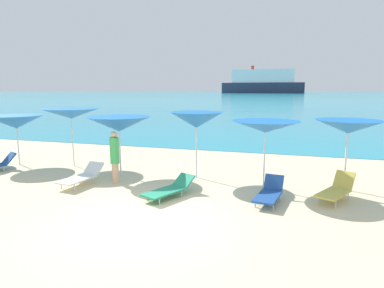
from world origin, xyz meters
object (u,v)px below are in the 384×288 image
Objects in this scene: umbrella_2 at (71,114)px; lounge_chair_6 at (336,189)px; lounge_chair_5 at (169,189)px; beachgoer_2 at (115,155)px; lounge_chair_4 at (269,193)px; umbrella_4 at (196,120)px; umbrella_1 at (16,122)px; umbrella_6 at (348,127)px; cruise_ship at (262,83)px; umbrella_5 at (266,127)px; lounge_chair_2 at (82,176)px; umbrella_3 at (119,124)px.

lounge_chair_6 is at bearing -8.59° from umbrella_2.
lounge_chair_5 is 2.48m from beachgoer_2.
umbrella_2 reaches higher than beachgoer_2.
beachgoer_2 is at bearing -175.77° from lounge_chair_4.
umbrella_4 reaches higher than lounge_chair_4.
umbrella_1 is 1.30× the size of beachgoer_2.
beachgoer_2 is (2.86, -1.66, -1.20)m from umbrella_2.
cruise_ship is (-23.87, 257.38, 6.29)m from umbrella_6.
umbrella_4 is 1.01× the size of umbrella_5.
umbrella_6 is 1.36× the size of lounge_chair_6.
umbrella_6 is at bearing 48.33° from lounge_chair_5.
cruise_ship is (-15.72, 259.27, 7.97)m from lounge_chair_2.
lounge_chair_4 is at bearing -81.82° from cruise_ship.
lounge_chair_5 is (3.19, -0.33, -0.04)m from lounge_chair_2.
umbrella_5 is 2.16m from lounge_chair_4.
cruise_ship is (-21.46, 257.88, 6.31)m from umbrella_5.
umbrella_5 is 1.27× the size of lounge_chair_5.
umbrella_5 is 1.51× the size of lounge_chair_4.
beachgoer_2 is (-2.24, 0.83, 0.69)m from lounge_chair_5.
umbrella_2 is 5.27m from umbrella_4.
umbrella_3 reaches higher than umbrella_1.
lounge_chair_4 is 5.10m from beachgoer_2.
lounge_chair_5 is at bearing 1.14° from lounge_chair_2.
lounge_chair_4 is 1.90m from lounge_chair_6.
beachgoer_2 reaches higher than lounge_chair_4.
beachgoer_2 is at bearing -176.23° from lounge_chair_5.
umbrella_3 is 7.54m from umbrella_6.
umbrella_3 is 0.04× the size of cruise_ship.
umbrella_6 reaches higher than lounge_chair_2.
lounge_chair_2 is at bearing -166.43° from umbrella_5.
beachgoer_2 is at bearing -169.11° from umbrella_6.
umbrella_1 is 0.03× the size of cruise_ship.
umbrella_2 is 7.68m from umbrella_5.
umbrella_5 reaches higher than lounge_chair_4.
umbrella_5 is at bearing -12.49° from umbrella_4.
umbrella_3 is 1.44× the size of lounge_chair_6.
umbrella_2 is 1.03× the size of umbrella_5.
cruise_ship reaches higher than umbrella_1.
umbrella_6 is (4.79, -0.02, -0.08)m from umbrella_4.
lounge_chair_4 is at bearing -9.37° from umbrella_1.
lounge_chair_6 is at bearing 29.72° from lounge_chair_4.
umbrella_4 reaches higher than umbrella_3.
umbrella_3 is 258.40m from cruise_ship.
umbrella_6 is at bearing 20.10° from lounge_chair_2.
umbrella_4 is 1.35× the size of lounge_chair_2.
cruise_ship is (-16.34, 257.81, 6.39)m from umbrella_3.
cruise_ship is at bearing -128.66° from beachgoer_2.
umbrella_5 is at bearing -2.02° from umbrella_1.
umbrella_6 is 3.30m from lounge_chair_4.
lounge_chair_2 is (1.90, -2.17, -1.85)m from umbrella_2.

